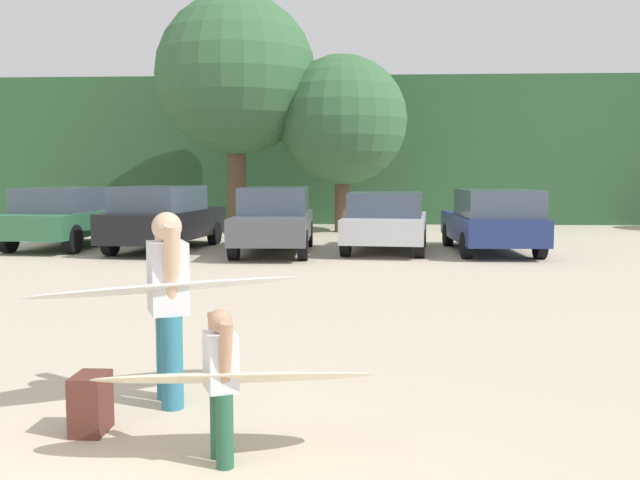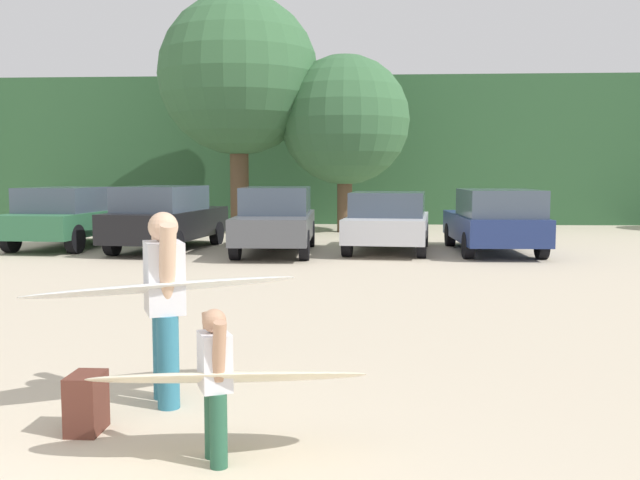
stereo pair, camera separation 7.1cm
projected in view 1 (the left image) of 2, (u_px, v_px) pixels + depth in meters
hillside_ridge at (324, 154)px, 32.80m from camera, size 108.00×12.00×5.57m
tree_center_left at (236, 76)px, 23.29m from camera, size 5.21×5.21×7.74m
tree_far_left at (342, 120)px, 23.23m from camera, size 4.21×4.21×5.76m
parked_car_forest_green at (66, 216)px, 18.60m from camera, size 2.16×4.46×1.58m
parked_car_black at (164, 217)px, 17.99m from camera, size 2.29×4.66×1.62m
parked_car_dark_gray at (274, 219)px, 17.42m from camera, size 1.87×4.44×1.60m
parked_car_silver at (386, 221)px, 17.71m from camera, size 2.31×4.09×1.48m
parked_car_navy at (493, 220)px, 17.34m from camera, size 1.97×4.30×1.56m
person_adult at (168, 296)px, 6.03m from camera, size 0.44×0.74×1.64m
person_child at (221, 377)px, 4.81m from camera, size 0.28×0.49×1.06m
surfboard_white at (171, 287)px, 6.10m from camera, size 2.40×1.78×0.22m
surfboard_cream at (233, 377)px, 4.91m from camera, size 1.99×0.78×0.25m
backpack_dropped at (91, 404)px, 5.41m from camera, size 0.24×0.34×0.45m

